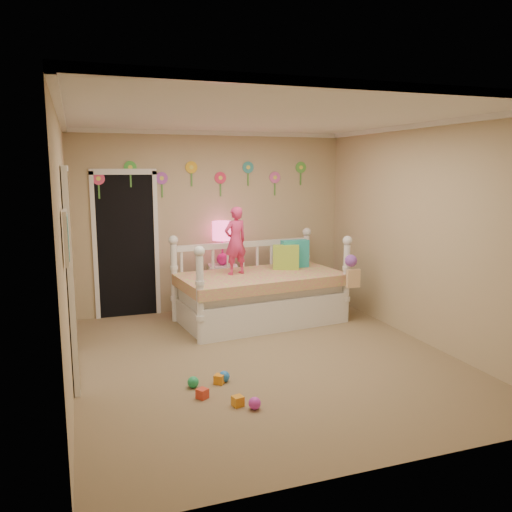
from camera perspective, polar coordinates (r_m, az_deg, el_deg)
name	(u,v)px	position (r m, az deg, el deg)	size (l,w,h in m)	color
floor	(265,359)	(5.81, 1.04, -11.26)	(4.00, 4.50, 0.01)	#7F684C
ceiling	(266,116)	(5.46, 1.12, 15.17)	(4.00, 4.50, 0.01)	white
back_wall	(213,222)	(7.62, -4.81, 3.77)	(4.00, 0.01, 2.60)	tan
left_wall	(66,252)	(5.15, -20.27, 0.40)	(0.01, 4.50, 2.60)	tan
right_wall	(423,234)	(6.45, 17.99, 2.28)	(0.01, 4.50, 2.60)	tan
crown_molding	(266,119)	(5.46, 1.12, 14.85)	(4.00, 4.50, 0.06)	white
daybed	(260,278)	(7.02, 0.45, -2.49)	(2.22, 1.19, 1.20)	white
pillow_turquoise	(295,254)	(7.43, 4.30, 0.25)	(0.39, 0.14, 0.39)	teal
pillow_lime	(286,257)	(7.27, 3.32, -0.14)	(0.36, 0.13, 0.34)	#9DC83D
child	(235,241)	(6.89, -2.28, 1.69)	(0.33, 0.22, 0.91)	#E53470
nightstand	(223,288)	(7.63, -3.67, -3.51)	(0.41, 0.31, 0.68)	white
table_lamp	(222,236)	(7.50, -3.73, 2.19)	(0.29, 0.29, 0.64)	#D21C7B
closet_doorway	(126,244)	(7.43, -14.13, 1.30)	(0.90, 0.04, 2.07)	black
flower_decals	(206,178)	(7.55, -5.52, 8.57)	(3.40, 0.02, 0.50)	#B2668C
mirror_closet	(72,272)	(5.49, -19.66, -1.68)	(0.07, 1.30, 2.10)	white
wall_picture	(66,237)	(4.23, -20.22, 1.93)	(0.05, 0.34, 0.42)	white
hanging_bag	(351,272)	(6.89, 10.47, -1.77)	(0.20, 0.16, 0.36)	beige
toy_scatter	(218,378)	(5.19, -4.22, -13.29)	(0.80, 1.30, 0.11)	#996666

